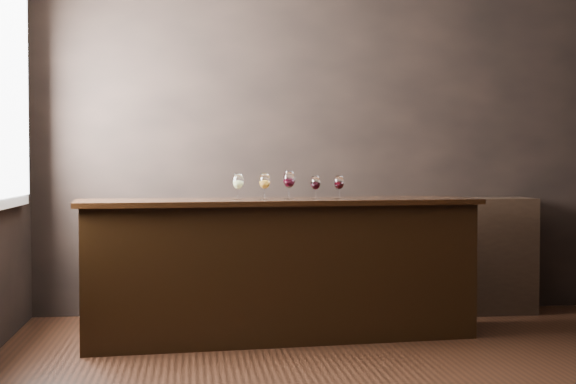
{
  "coord_description": "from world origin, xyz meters",
  "views": [
    {
      "loc": [
        -1.22,
        -4.45,
        1.25
      ],
      "look_at": [
        -0.52,
        1.22,
        1.05
      ],
      "focal_mm": 50.0,
      "sensor_mm": 36.0,
      "label": 1
    }
  ],
  "objects": [
    {
      "name": "bar_counter",
      "position": [
        -0.58,
        1.22,
        0.48
      ],
      "size": [
        2.8,
        0.84,
        0.96
      ],
      "primitive_type": "cube",
      "rotation": [
        0.0,
        0.0,
        0.09
      ],
      "color": "black",
      "rests_on": "ground"
    },
    {
      "name": "bar_top",
      "position": [
        -0.58,
        1.22,
        0.98
      ],
      "size": [
        2.9,
        0.91,
        0.04
      ],
      "primitive_type": "cube",
      "rotation": [
        0.0,
        0.0,
        0.09
      ],
      "color": "black",
      "rests_on": "bar_counter"
    },
    {
      "name": "glass_red_a",
      "position": [
        -0.52,
        1.2,
        1.14
      ],
      "size": [
        0.09,
        0.09,
        0.2
      ],
      "color": "white",
      "rests_on": "bar_top"
    },
    {
      "name": "glass_red_c",
      "position": [
        -0.16,
        1.18,
        1.12
      ],
      "size": [
        0.07,
        0.07,
        0.17
      ],
      "color": "white",
      "rests_on": "bar_top"
    },
    {
      "name": "back_bar_shelf",
      "position": [
        0.3,
        2.03,
        0.48
      ],
      "size": [
        2.68,
        0.4,
        0.97
      ],
      "primitive_type": "cube",
      "color": "black",
      "rests_on": "ground"
    },
    {
      "name": "glass_white",
      "position": [
        -0.88,
        1.2,
        1.13
      ],
      "size": [
        0.08,
        0.08,
        0.18
      ],
      "color": "white",
      "rests_on": "bar_top"
    },
    {
      "name": "ground",
      "position": [
        0.0,
        0.0,
        0.0
      ],
      "size": [
        5.0,
        5.0,
        0.0
      ],
      "primitive_type": "plane",
      "color": "black",
      "rests_on": "ground"
    },
    {
      "name": "room_shell",
      "position": [
        -0.23,
        0.11,
        1.81
      ],
      "size": [
        5.02,
        4.52,
        2.81
      ],
      "color": "black",
      "rests_on": "ground"
    },
    {
      "name": "glass_red_b",
      "position": [
        -0.33,
        1.19,
        1.11
      ],
      "size": [
        0.07,
        0.07,
        0.17
      ],
      "color": "white",
      "rests_on": "bar_top"
    },
    {
      "name": "glass_amber",
      "position": [
        -0.69,
        1.21,
        1.13
      ],
      "size": [
        0.08,
        0.08,
        0.19
      ],
      "color": "white",
      "rests_on": "bar_top"
    }
  ]
}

